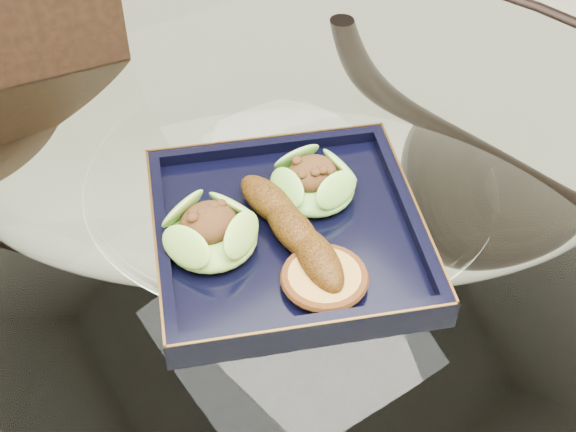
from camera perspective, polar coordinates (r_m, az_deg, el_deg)
dining_table at (r=0.99m, az=0.15°, el=-6.20°), size 1.13×1.13×0.77m
dining_chair at (r=1.16m, az=-17.71°, el=-3.30°), size 0.49×0.49×0.97m
navy_plate at (r=0.82m, az=0.00°, el=-1.48°), size 0.36×0.36×0.02m
lettuce_wrap_left at (r=0.79m, az=-5.51°, el=-1.27°), size 0.09×0.09×0.03m
lettuce_wrap_right at (r=0.84m, az=1.83°, el=2.30°), size 0.11×0.11×0.03m
roasted_plantain at (r=0.79m, az=0.36°, el=-0.95°), size 0.05×0.17×0.03m
crumb_patty at (r=0.76m, az=2.60°, el=-4.51°), size 0.09×0.09×0.01m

